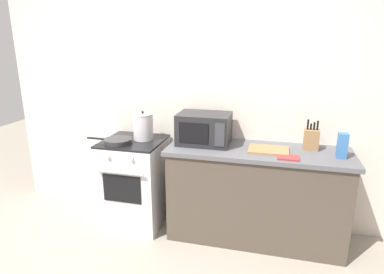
{
  "coord_description": "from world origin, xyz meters",
  "views": [
    {
      "loc": [
        1.03,
        -2.37,
        1.9
      ],
      "look_at": [
        0.27,
        0.6,
        1.0
      ],
      "focal_mm": 31.09,
      "sensor_mm": 36.0,
      "label": 1
    }
  ],
  "objects": [
    {
      "name": "stove",
      "position": [
        -0.35,
        0.6,
        0.46
      ],
      "size": [
        0.6,
        0.64,
        0.92
      ],
      "color": "silver",
      "rests_on": "ground_plane"
    },
    {
      "name": "countertop_right",
      "position": [
        0.9,
        0.62,
        0.9
      ],
      "size": [
        1.7,
        0.6,
        0.04
      ],
      "primitive_type": "cube",
      "color": "#59595E",
      "rests_on": "lower_cabinet_right"
    },
    {
      "name": "knife_block",
      "position": [
        1.37,
        0.74,
        1.02
      ],
      "size": [
        0.13,
        0.1,
        0.28
      ],
      "color": "#997047",
      "rests_on": "countertop_right"
    },
    {
      "name": "lower_cabinet_right",
      "position": [
        0.9,
        0.62,
        0.44
      ],
      "size": [
        1.64,
        0.56,
        0.88
      ],
      "primitive_type": "cube",
      "color": "#4C4238",
      "rests_on": "ground_plane"
    },
    {
      "name": "ground_plane",
      "position": [
        0.0,
        0.0,
        0.0
      ],
      "size": [
        10.0,
        10.0,
        0.0
      ],
      "primitive_type": "plane",
      "color": "#9E9384"
    },
    {
      "name": "back_wall",
      "position": [
        0.3,
        0.97,
        1.25
      ],
      "size": [
        4.4,
        0.1,
        2.5
      ],
      "primitive_type": "cube",
      "color": "silver",
      "rests_on": "ground_plane"
    },
    {
      "name": "cutting_board",
      "position": [
        0.99,
        0.6,
        0.93
      ],
      "size": [
        0.36,
        0.26,
        0.02
      ],
      "primitive_type": "cube",
      "color": "#997047",
      "rests_on": "countertop_right"
    },
    {
      "name": "stock_pot",
      "position": [
        -0.26,
        0.66,
        1.05
      ],
      "size": [
        0.29,
        0.21,
        0.3
      ],
      "color": "silver",
      "rests_on": "stove"
    },
    {
      "name": "frying_pan",
      "position": [
        -0.45,
        0.46,
        0.95
      ],
      "size": [
        0.47,
        0.27,
        0.05
      ],
      "color": "#28282B",
      "rests_on": "stove"
    },
    {
      "name": "microwave",
      "position": [
        0.37,
        0.68,
        1.07
      ],
      "size": [
        0.5,
        0.37,
        0.3
      ],
      "color": "#232326",
      "rests_on": "countertop_right"
    },
    {
      "name": "oven_mitt",
      "position": [
        1.16,
        0.44,
        0.93
      ],
      "size": [
        0.18,
        0.14,
        0.02
      ],
      "primitive_type": "cube",
      "color": "#993333",
      "rests_on": "countertop_right"
    },
    {
      "name": "pasta_box",
      "position": [
        1.6,
        0.57,
        1.03
      ],
      "size": [
        0.08,
        0.08,
        0.22
      ],
      "primitive_type": "cube",
      "color": "teal",
      "rests_on": "countertop_right"
    }
  ]
}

